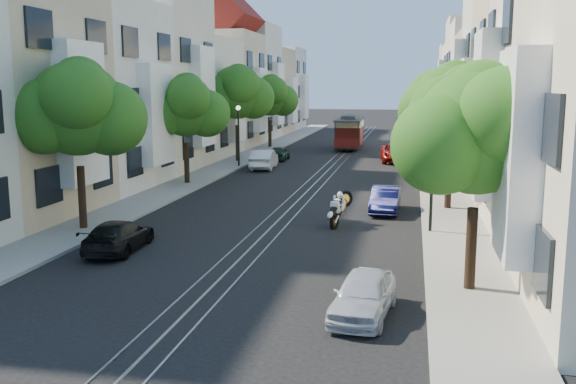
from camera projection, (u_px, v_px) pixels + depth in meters
The scene contains 27 objects.
ground at pixel (339, 160), 49.28m from camera, with size 200.00×200.00×0.00m, color black.
sidewalk_east at pixel (435, 161), 47.90m from camera, with size 2.50×80.00×0.12m, color gray.
sidewalk_west at pixel (247, 157), 50.63m from camera, with size 2.50×80.00×0.12m, color gray.
rail_left at pixel (332, 159), 49.38m from camera, with size 0.06×80.00×0.02m, color gray.
rail_slot at pixel (339, 159), 49.27m from camera, with size 0.06×80.00×0.02m, color gray.
rail_right at pixel (346, 160), 49.17m from camera, with size 0.06×80.00×0.02m, color gray.
lane_line at pixel (339, 160), 49.28m from camera, with size 0.08×80.00×0.01m, color tan.
townhouses_east at pixel (504, 92), 46.10m from camera, with size 7.75×72.00×12.00m.
townhouses_west at pixel (190, 92), 50.58m from camera, with size 7.75×72.00×11.76m.
tree_e_a at pixel (479, 135), 17.15m from camera, with size 4.72×3.87×6.27m.
tree_e_b at pixel (453, 107), 28.71m from camera, with size 4.93×4.08×6.68m.
tree_e_c at pixel (442, 103), 39.38m from camera, with size 4.84×3.99×6.52m.
tree_e_d at pixel (436, 95), 49.98m from camera, with size 5.01×4.16×6.85m.
tree_w_a at pixel (78, 111), 24.64m from camera, with size 4.93×4.08×6.68m.
tree_w_b at pixel (186, 108), 36.31m from camera, with size 4.72×3.87×6.27m.
tree_w_c at pixel (238, 93), 46.85m from camera, with size 5.13×4.28×7.09m.
tree_w_d at pixel (270, 97), 57.57m from camera, with size 4.84×3.99×6.52m.
lamp_east at pixel (433, 161), 24.39m from camera, with size 0.32×0.32×4.16m.
lamp_west at pixel (238, 127), 44.18m from camera, with size 0.32×0.32×4.16m.
sportbike_rider at pixel (339, 207), 26.00m from camera, with size 0.84×1.81×1.47m.
cable_car at pixel (350, 131), 57.26m from camera, with size 2.30×7.14×2.73m.
parked_car_e_near at pixel (363, 295), 15.94m from camera, with size 1.33×3.31×1.13m, color #B6BAC3.
parked_car_e_mid at pixel (385, 200), 28.98m from camera, with size 1.22×3.50×1.15m, color #0B0D38.
parked_car_e_far at pixel (397, 153), 47.67m from camera, with size 2.24×4.87×1.35m, color maroon.
parked_car_w_near at pixel (119, 236), 22.23m from camera, with size 1.52×3.74×1.09m, color black.
parked_car_w_mid at pixel (264, 159), 43.77m from camera, with size 1.42×4.07×1.34m, color silver.
parked_car_w_far at pixel (279, 153), 48.64m from camera, with size 1.28×3.17×1.08m, color black.
Camera 1 is at (5.51, -20.85, 5.74)m, focal length 40.00 mm.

